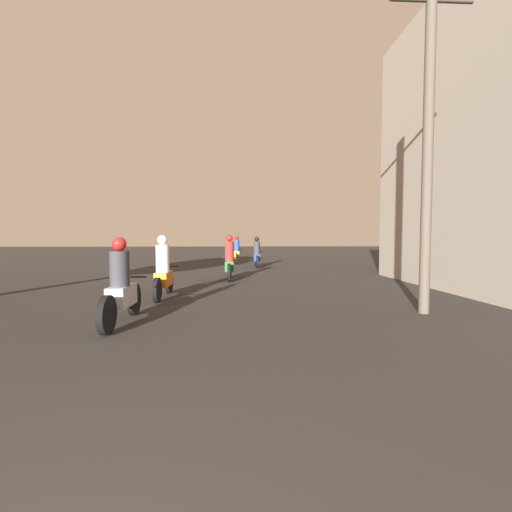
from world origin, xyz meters
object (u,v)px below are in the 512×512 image
Objects in this scene: motorcycle_green at (230,262)px; building_right_near at (500,144)px; motorcycle_orange at (163,273)px; utility_pole_near at (428,139)px; motorcycle_yellow at (237,252)px; motorcycle_silver at (121,289)px; motorcycle_blue at (257,255)px.

building_right_near is (8.08, -2.23, 3.64)m from motorcycle_green.
utility_pole_near reaches higher than motorcycle_orange.
motorcycle_yellow reaches higher than motorcycle_orange.
motorcycle_yellow is (1.88, 13.93, 0.05)m from motorcycle_silver.
motorcycle_green is at bearing 68.41° from motorcycle_orange.
motorcycle_orange is 11.46m from motorcycle_yellow.
building_right_near reaches higher than motorcycle_silver.
motorcycle_silver is 11.17m from building_right_near.
motorcycle_orange is 1.02× the size of motorcycle_blue.
motorcycle_silver is 1.01× the size of motorcycle_yellow.
motorcycle_silver is 11.87m from motorcycle_blue.
motorcycle_blue is at bearing 81.61° from motorcycle_silver.
building_right_near reaches higher than motorcycle_blue.
building_right_near is at bearing 28.09° from motorcycle_silver.
utility_pole_near is (3.77, -13.36, 2.73)m from motorcycle_yellow.
motorcycle_blue is 10.80m from building_right_near.
building_right_near is at bearing -41.20° from motorcycle_blue.
utility_pole_near is (5.51, -2.03, 2.76)m from motorcycle_orange.
motorcycle_green reaches higher than motorcycle_blue.
motorcycle_silver is 1.01× the size of motorcycle_orange.
motorcycle_blue is (2.78, 8.90, -0.01)m from motorcycle_orange.
motorcycle_silver is at bearing -157.76° from building_right_near.
utility_pole_near reaches higher than motorcycle_silver.
motorcycle_silver is 14.06m from motorcycle_yellow.
motorcycle_orange reaches higher than motorcycle_blue.
motorcycle_silver is at bearing -174.22° from utility_pole_near.
motorcycle_green is 1.03× the size of motorcycle_blue.
building_right_near is (9.62, 1.39, 3.65)m from motorcycle_orange.
motorcycle_yellow reaches higher than motorcycle_green.
motorcycle_yellow is (1.74, 11.33, 0.03)m from motorcycle_orange.
motorcycle_yellow is 13.19m from building_right_near.
motorcycle_green is 0.23× the size of building_right_near.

